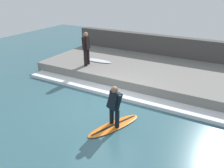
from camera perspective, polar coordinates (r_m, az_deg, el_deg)
ground_plane at (r=8.47m, az=-2.06°, el=-5.87°), size 28.00×28.00×0.00m
concrete_ledge at (r=11.34m, az=7.40°, el=3.57°), size 4.40×9.95×0.53m
back_wall at (r=13.38m, az=11.52°, el=9.03°), size 0.50×10.45×1.63m
wave_foam_crest at (r=9.28m, az=1.40°, el=-2.49°), size 0.71×9.45×0.14m
surfboard_riding at (r=7.36m, az=0.61°, el=-10.78°), size 2.07×1.28×0.07m
surfer_riding at (r=6.92m, az=0.64°, el=-5.31°), size 0.51×0.57×1.40m
surfer_waiting_near at (r=11.01m, az=-6.76°, el=9.58°), size 0.57×0.33×1.68m
surfboard_waiting_near at (r=11.84m, az=-3.91°, el=6.16°), size 0.52×1.68×0.06m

